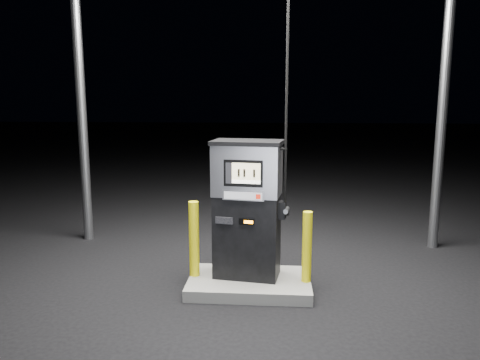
{
  "coord_description": "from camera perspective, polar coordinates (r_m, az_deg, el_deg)",
  "views": [
    {
      "loc": [
        0.32,
        -5.84,
        2.51
      ],
      "look_at": [
        -0.13,
        0.0,
        1.47
      ],
      "focal_mm": 35.0,
      "sensor_mm": 36.0,
      "label": 1
    }
  ],
  "objects": [
    {
      "name": "pump_island",
      "position": [
        6.34,
        1.16,
        -12.48
      ],
      "size": [
        1.6,
        1.0,
        0.15
      ],
      "primitive_type": "cube",
      "color": "slate",
      "rests_on": "ground"
    },
    {
      "name": "fuel_dispenser",
      "position": [
        6.12,
        0.91,
        -3.4
      ],
      "size": [
        1.03,
        0.66,
        3.76
      ],
      "rotation": [
        0.0,
        0.0,
        -0.14
      ],
      "color": "black",
      "rests_on": "pump_island"
    },
    {
      "name": "ground",
      "position": [
        6.37,
        1.15,
        -13.1
      ],
      "size": [
        80.0,
        80.0,
        0.0
      ],
      "primitive_type": "plane",
      "color": "black",
      "rests_on": "ground"
    },
    {
      "name": "bollard_left",
      "position": [
        6.27,
        -5.62,
        -7.15
      ],
      "size": [
        0.18,
        0.18,
        1.01
      ],
      "primitive_type": "cylinder",
      "rotation": [
        0.0,
        0.0,
        0.38
      ],
      "color": "yellow",
      "rests_on": "pump_island"
    },
    {
      "name": "bollard_right",
      "position": [
        6.11,
        8.16,
        -8.07
      ],
      "size": [
        0.13,
        0.13,
        0.93
      ],
      "primitive_type": "cylinder",
      "rotation": [
        0.0,
        0.0,
        0.08
      ],
      "color": "yellow",
      "rests_on": "pump_island"
    }
  ]
}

